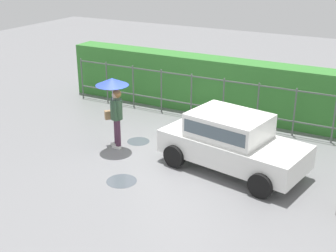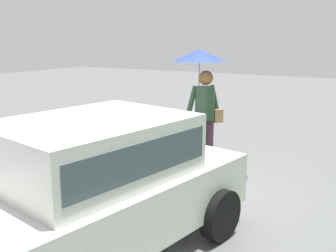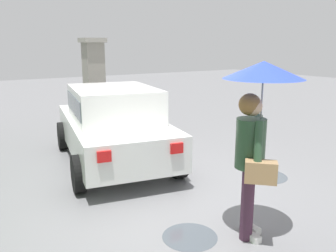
# 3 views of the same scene
# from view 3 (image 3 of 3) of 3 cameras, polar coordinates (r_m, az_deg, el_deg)

# --- Properties ---
(ground_plane) EXTENTS (40.00, 40.00, 0.00)m
(ground_plane) POSITION_cam_3_polar(r_m,az_deg,el_deg) (5.81, -2.18, -9.81)
(ground_plane) COLOR slate
(car) EXTENTS (3.94, 2.38, 1.48)m
(car) POSITION_cam_3_polar(r_m,az_deg,el_deg) (6.82, -8.84, 0.61)
(car) COLOR white
(car) RESTS_ON ground
(pedestrian) EXTENTS (0.91, 0.91, 2.08)m
(pedestrian) POSITION_cam_3_polar(r_m,az_deg,el_deg) (4.10, 14.20, 1.95)
(pedestrian) COLOR #47283D
(pedestrian) RESTS_ON ground
(gate_pillar) EXTENTS (0.60, 0.60, 2.42)m
(gate_pillar) POSITION_cam_3_polar(r_m,az_deg,el_deg) (9.84, -11.81, 6.86)
(gate_pillar) COLOR gray
(gate_pillar) RESTS_ON ground
(puddle_near) EXTENTS (0.76, 0.76, 0.00)m
(puddle_near) POSITION_cam_3_polar(r_m,az_deg,el_deg) (6.48, 15.41, -7.79)
(puddle_near) COLOR #4C545B
(puddle_near) RESTS_ON ground
(puddle_far) EXTENTS (0.67, 0.67, 0.00)m
(puddle_far) POSITION_cam_3_polar(r_m,az_deg,el_deg) (4.45, 3.54, -17.39)
(puddle_far) COLOR #4C545B
(puddle_far) RESTS_ON ground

